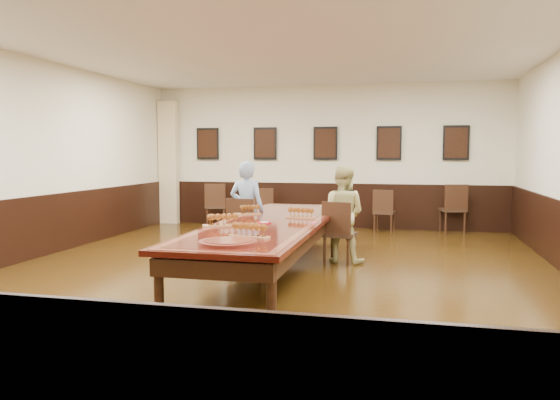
% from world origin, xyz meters
% --- Properties ---
extents(floor, '(8.00, 10.00, 0.02)m').
position_xyz_m(floor, '(0.00, 0.00, -0.01)').
color(floor, black).
rests_on(floor, ground).
extents(ceiling, '(8.00, 10.00, 0.02)m').
position_xyz_m(ceiling, '(0.00, 0.00, 3.21)').
color(ceiling, white).
rests_on(ceiling, floor).
extents(wall_back, '(8.00, 0.02, 3.20)m').
position_xyz_m(wall_back, '(0.00, 5.01, 1.60)').
color(wall_back, '#F1EAC9').
rests_on(wall_back, floor).
extents(wall_front, '(8.00, 0.02, 3.20)m').
position_xyz_m(wall_front, '(0.00, -5.01, 1.60)').
color(wall_front, '#F1EAC9').
rests_on(wall_front, floor).
extents(wall_left, '(0.02, 10.00, 3.20)m').
position_xyz_m(wall_left, '(-4.01, 0.00, 1.60)').
color(wall_left, '#F1EAC9').
rests_on(wall_left, floor).
extents(chair_man, '(0.49, 0.53, 0.98)m').
position_xyz_m(chair_man, '(-0.70, 1.02, 0.49)').
color(chair_man, '#332116').
rests_on(chair_man, floor).
extents(chair_woman, '(0.53, 0.56, 0.96)m').
position_xyz_m(chair_woman, '(0.82, 1.01, 0.48)').
color(chair_woman, '#332116').
rests_on(chair_woman, floor).
extents(spare_chair_a, '(0.56, 0.59, 0.99)m').
position_xyz_m(spare_chair_a, '(-2.43, 4.48, 0.50)').
color(spare_chair_a, '#332116').
rests_on(spare_chair_a, floor).
extents(spare_chair_b, '(0.47, 0.51, 0.91)m').
position_xyz_m(spare_chair_b, '(-1.28, 4.49, 0.45)').
color(spare_chair_b, '#332116').
rests_on(spare_chair_b, floor).
extents(spare_chair_c, '(0.49, 0.52, 0.91)m').
position_xyz_m(spare_chair_c, '(1.35, 4.48, 0.46)').
color(spare_chair_c, '#332116').
rests_on(spare_chair_c, floor).
extents(spare_chair_d, '(0.59, 0.62, 1.03)m').
position_xyz_m(spare_chair_d, '(2.76, 4.80, 0.52)').
color(spare_chair_d, '#332116').
rests_on(spare_chair_d, floor).
extents(person_man, '(0.59, 0.41, 1.56)m').
position_xyz_m(person_man, '(-0.70, 1.13, 0.78)').
color(person_man, '#497EB8').
rests_on(person_man, floor).
extents(person_woman, '(0.83, 0.70, 1.50)m').
position_xyz_m(person_woman, '(0.84, 1.11, 0.75)').
color(person_woman, '#D7D086').
rests_on(person_woman, floor).
extents(pink_phone, '(0.09, 0.14, 0.01)m').
position_xyz_m(pink_phone, '(0.60, -0.08, 0.76)').
color(pink_phone, '#D8487C').
rests_on(pink_phone, conference_table).
extents(curtain, '(0.45, 0.18, 2.90)m').
position_xyz_m(curtain, '(-3.75, 4.82, 1.45)').
color(curtain, beige).
rests_on(curtain, floor).
extents(wainscoting, '(8.00, 10.00, 1.00)m').
position_xyz_m(wainscoting, '(0.00, 0.00, 0.50)').
color(wainscoting, black).
rests_on(wainscoting, floor).
extents(conference_table, '(1.40, 5.00, 0.76)m').
position_xyz_m(conference_table, '(0.00, 0.00, 0.61)').
color(conference_table, '#330C08').
rests_on(conference_table, floor).
extents(posters, '(6.14, 0.04, 0.74)m').
position_xyz_m(posters, '(0.00, 4.94, 1.90)').
color(posters, black).
rests_on(posters, wall_back).
extents(flight_a, '(0.42, 0.31, 0.15)m').
position_xyz_m(flight_a, '(-0.53, 0.64, 0.82)').
color(flight_a, '#AC7348').
rests_on(flight_a, conference_table).
extents(flight_b, '(0.44, 0.22, 0.16)m').
position_xyz_m(flight_b, '(0.33, 0.39, 0.82)').
color(flight_b, '#AC7348').
rests_on(flight_b, conference_table).
extents(flight_c, '(0.48, 0.33, 0.17)m').
position_xyz_m(flight_c, '(-0.48, -0.72, 0.83)').
color(flight_c, '#AC7348').
rests_on(flight_c, conference_table).
extents(flight_d, '(0.48, 0.26, 0.17)m').
position_xyz_m(flight_d, '(0.13, -1.52, 0.83)').
color(flight_d, '#AC7348').
rests_on(flight_d, conference_table).
extents(red_plate_grp, '(0.20, 0.20, 0.03)m').
position_xyz_m(red_plate_grp, '(-0.03, -0.29, 0.76)').
color(red_plate_grp, red).
rests_on(red_plate_grp, conference_table).
extents(carved_platter, '(0.77, 0.77, 0.05)m').
position_xyz_m(carved_platter, '(0.03, -1.97, 0.77)').
color(carved_platter, '#541710').
rests_on(carved_platter, conference_table).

